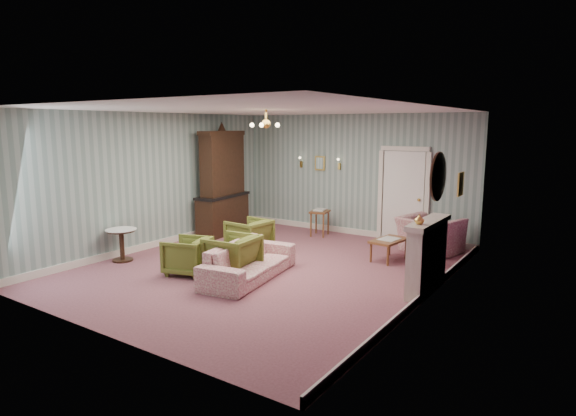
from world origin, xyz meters
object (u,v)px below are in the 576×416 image
Objects in this scene: side_table_black at (420,250)px; wingback_chair at (430,229)px; sofa_chintz at (249,255)px; coffee_table at (389,250)px; olive_chair_c at (249,234)px; olive_chair_b at (232,254)px; fireplace at (427,256)px; olive_chair_a at (187,254)px; dresser at (222,180)px; pedestal_table at (122,245)px.

wingback_chair is at bearing 98.35° from side_table_black.
side_table_black is (2.21, 2.37, -0.10)m from sofa_chintz.
wingback_chair is 1.19m from coffee_table.
olive_chair_c reaches higher than coffee_table.
olive_chair_c is (-0.76, 1.43, -0.02)m from olive_chair_b.
olive_chair_b is at bearing -135.52° from side_table_black.
olive_chair_b is 0.58× the size of fireplace.
olive_chair_a is 0.89× the size of olive_chair_b.
sofa_chintz is 1.85× the size of wingback_chair.
wingback_chair reaches higher than olive_chair_c.
dresser reaches higher than sofa_chintz.
sofa_chintz reaches higher than olive_chair_c.
coffee_table is 0.65m from side_table_black.
sofa_chintz is 2.80m from pedestal_table.
olive_chair_c is at bearing 47.95° from pedestal_table.
wingback_chair reaches higher than coffee_table.
dresser is 5.06m from side_table_black.
dresser is at bearing 90.00° from pedestal_table.
fireplace is at bearing 123.36° from wingback_chair.
side_table_black is at bearing 111.92° from olive_chair_c.
fireplace is 1.86m from coffee_table.
fireplace is (2.76, 1.05, 0.17)m from sofa_chintz.
side_table_black is (-0.55, 1.32, -0.27)m from fireplace.
side_table_black is (2.51, 2.47, -0.10)m from olive_chair_b.
olive_chair_a is at bearing -73.06° from olive_chair_b.
coffee_table is (-1.19, 1.38, -0.37)m from fireplace.
wingback_chair is at bearing 6.19° from dresser.
pedestal_table is at bearing -163.94° from fireplace.
dresser reaches higher than fireplace.
sofa_chintz is 3.28× the size of pedestal_table.
pedestal_table is (-4.96, -2.91, 0.01)m from side_table_black.
olive_chair_a is 1.68m from pedestal_table.
fireplace reaches higher than pedestal_table.
side_table_black is at bearing 30.38° from pedestal_table.
fireplace reaches higher than sofa_chintz.
sofa_chintz is 1.51× the size of fireplace.
side_table_black is 5.75m from pedestal_table.
olive_chair_b is 3.15m from coffee_table.
olive_chair_c is 3.84m from fireplace.
dresser is 4.46m from coffee_table.
sofa_chintz is at bearing -122.93° from coffee_table.
coffee_table is (2.65, 2.84, -0.15)m from olive_chair_a.
pedestal_table is (-4.79, -4.02, -0.18)m from wingback_chair.
olive_chair_a is 4.31m from side_table_black.
coffee_table is 1.35× the size of side_table_black.
sofa_chintz is at bearing -159.16° from fireplace.
dresser is at bearing 179.27° from side_table_black.
sofa_chintz is 4.04m from wingback_chair.
olive_chair_c reaches higher than pedestal_table.
olive_chair_c is 0.69× the size of wingback_chair.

